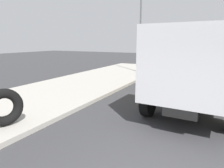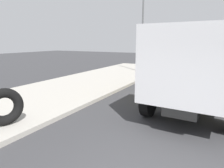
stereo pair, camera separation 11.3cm
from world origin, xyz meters
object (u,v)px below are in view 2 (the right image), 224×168
at_px(dump_truck_gray, 220,54).
at_px(street_light_pole, 142,33).
at_px(dump_truck_yellow, 199,66).
at_px(loose_tire, 4,107).
at_px(dump_truck_blue, 220,49).

bearing_deg(dump_truck_gray, street_light_pole, 106.56).
bearing_deg(dump_truck_yellow, loose_tire, 138.12).
bearing_deg(dump_truck_blue, dump_truck_gray, -179.36).
distance_m(loose_tire, street_light_pole, 11.87).
bearing_deg(street_light_pole, dump_truck_yellow, -143.54).
xyz_separation_m(dump_truck_yellow, dump_truck_blue, (20.55, -0.46, 0.00)).
xyz_separation_m(loose_tire, dump_truck_blue, (25.69, -5.07, 0.91)).
relative_size(dump_truck_yellow, dump_truck_blue, 1.00).
relative_size(dump_truck_blue, street_light_pole, 1.16).
bearing_deg(dump_truck_yellow, street_light_pole, 36.46).
xyz_separation_m(dump_truck_gray, street_light_pole, (-1.60, 5.38, 1.58)).
height_order(dump_truck_yellow, dump_truck_gray, same).
distance_m(dump_truck_blue, street_light_pole, 15.11).
distance_m(loose_tire, dump_truck_blue, 26.21).
distance_m(dump_truck_yellow, dump_truck_blue, 20.55).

